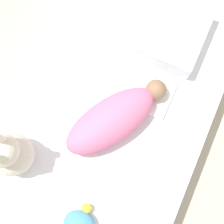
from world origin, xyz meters
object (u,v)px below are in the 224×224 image
at_px(swaddled_baby, 114,118).
at_px(bunny_plush, 9,153).
at_px(turtle_plush, 80,223).
at_px(pillow, 171,33).

height_order(swaddled_baby, bunny_plush, bunny_plush).
relative_size(bunny_plush, turtle_plush, 2.53).
bearing_deg(swaddled_baby, pillow, 22.09).
xyz_separation_m(swaddled_baby, pillow, (0.53, -0.08, -0.02)).
xyz_separation_m(swaddled_baby, bunny_plush, (-0.34, 0.34, 0.06)).
bearing_deg(turtle_plush, swaddled_baby, 6.60).
relative_size(swaddled_baby, bunny_plush, 1.37).
bearing_deg(pillow, turtle_plush, 178.60).
bearing_deg(bunny_plush, pillow, -25.72).
distance_m(pillow, bunny_plush, 0.96).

